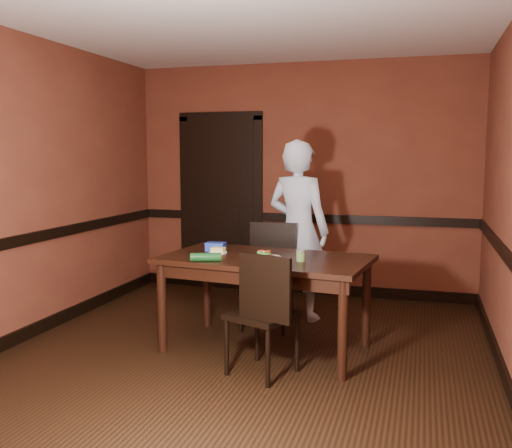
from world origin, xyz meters
The scene contains 21 objects.
floor centered at (0.00, 0.00, 0.00)m, with size 4.00×4.50×0.01m, color black.
ceiling centered at (0.00, 0.00, 2.70)m, with size 4.00×4.50×0.01m, color silver.
wall_back centered at (0.00, 2.25, 1.35)m, with size 4.00×0.02×2.70m, color brown.
wall_front centered at (0.00, -2.25, 1.35)m, with size 4.00×0.02×2.70m, color brown.
wall_left centered at (-2.00, 0.00, 1.35)m, with size 0.02×4.50×2.70m, color brown.
dado_back centered at (0.00, 2.23, 0.90)m, with size 4.00×0.03×0.10m, color black.
dado_left centered at (-1.99, 0.00, 0.90)m, with size 0.03×4.50×0.10m, color black.
dado_right centered at (1.99, 0.00, 0.90)m, with size 0.03×4.50×0.10m, color black.
baseboard_back centered at (0.00, 2.23, 0.06)m, with size 4.00×0.03×0.12m, color black.
baseboard_left centered at (-1.99, 0.00, 0.06)m, with size 0.03×4.50×0.12m, color black.
baseboard_right centered at (1.99, 0.00, 0.06)m, with size 0.03×4.50×0.12m, color black.
door centered at (-1.00, 2.22, 1.09)m, with size 1.05×0.07×2.20m.
dining_table centered at (0.13, 0.20, 0.40)m, with size 1.70×0.96×0.80m, color black.
chair_far centered at (-0.02, 0.77, 0.49)m, with size 0.46×0.46×0.99m, color black, non-canonical shape.
chair_near centered at (0.25, -0.33, 0.47)m, with size 0.44×0.44×0.94m, color black, non-canonical shape.
person centered at (0.19, 1.19, 0.89)m, with size 0.65×0.43×1.79m, color silver.
sandwich_plate centered at (0.15, 0.09, 0.82)m, with size 0.28×0.28×0.07m.
sauce_jar centered at (0.45, 0.08, 0.84)m, with size 0.08×0.08×0.09m.
cheese_saucer centered at (-0.31, 0.25, 0.82)m, with size 0.15×0.15×0.05m.
food_tub centered at (-0.38, 0.36, 0.83)m, with size 0.18×0.12×0.07m.
wrapped_veg centered at (-0.27, -0.14, 0.83)m, with size 0.07×0.07×0.24m, color #0F3D16.
Camera 1 is at (1.38, -4.32, 1.65)m, focal length 40.00 mm.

